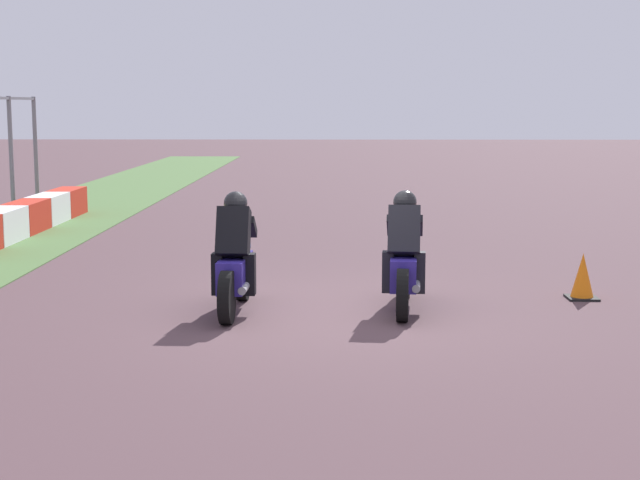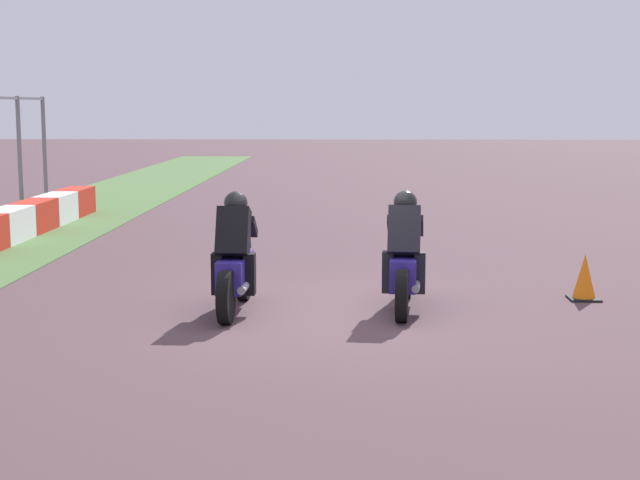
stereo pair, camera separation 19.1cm
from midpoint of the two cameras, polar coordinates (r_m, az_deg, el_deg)
name	(u,v)px [view 1 (the left image)]	position (r m, az deg, el deg)	size (l,w,h in m)	color
ground_plane	(331,311)	(11.97, 0.22, -4.32)	(120.00, 120.00, 0.00)	#523A3F
rider_lane_a	(404,261)	(12.04, 4.63, -1.26)	(2.04, 0.56, 1.51)	black
rider_lane_b	(235,263)	(11.91, -5.59, -1.37)	(2.04, 0.55, 1.51)	black
traffic_cone	(583,278)	(13.15, 15.11, -2.20)	(0.40, 0.40, 0.62)	black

